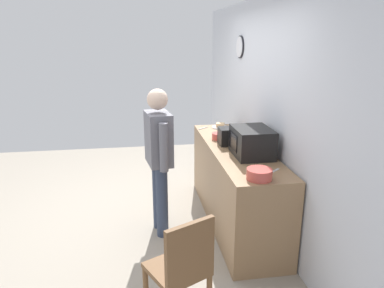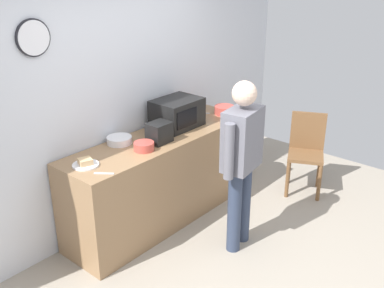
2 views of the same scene
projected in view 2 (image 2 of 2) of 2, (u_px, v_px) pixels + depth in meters
ground_plane at (242, 277)px, 3.99m from camera, size 6.00×6.00×0.00m
back_wall at (113, 101)px, 4.45m from camera, size 5.40×0.13×2.60m
kitchen_counter at (162, 178)px, 4.73m from camera, size 2.23×0.62×0.94m
microwave at (177, 113)px, 4.76m from camera, size 0.50×0.39×0.30m
sandwich_plate at (85, 163)px, 3.91m from camera, size 0.23×0.23×0.06m
salad_bowl at (119, 140)px, 4.37m from camera, size 0.24×0.24×0.07m
cereal_bowl at (224, 110)px, 5.18m from camera, size 0.23×0.23×0.10m
mixing_bowl at (144, 146)px, 4.22m from camera, size 0.19×0.19×0.08m
toaster at (159, 132)px, 4.38m from camera, size 0.22×0.18×0.20m
fork_utensil at (104, 173)px, 3.77m from camera, size 0.12×0.15×0.01m
spoon_utensil at (202, 113)px, 5.21m from camera, size 0.12×0.15×0.01m
person_standing at (242, 155)px, 4.08m from camera, size 0.58×0.29×1.65m
wooden_chair at (306, 149)px, 5.31m from camera, size 0.54×0.54×0.94m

